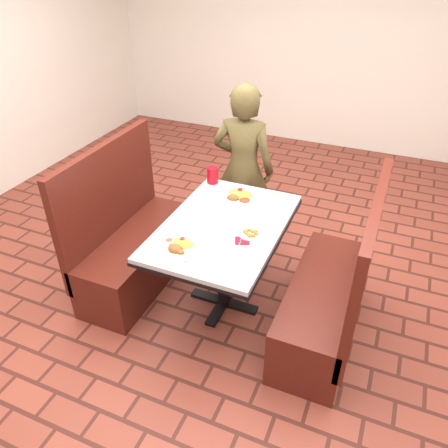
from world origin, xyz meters
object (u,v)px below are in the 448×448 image
Objects in this scene: dining_table at (224,235)px; booth_bench_right at (330,299)px; booth_bench_left at (134,246)px; red_tumbler at (213,175)px; far_dinner_plate at (240,195)px; diner_person at (243,169)px; plantain_plate at (250,233)px; near_dinner_plate at (180,245)px.

booth_bench_right is (0.80, 0.00, -0.32)m from dining_table.
red_tumbler is at bearing 48.67° from booth_bench_left.
far_dinner_plate is at bearing 155.35° from booth_bench_right.
dining_table is at bearing -85.27° from far_dinner_plate.
booth_bench_left is at bearing 50.53° from diner_person.
plantain_plate is (0.21, -0.05, 0.11)m from dining_table.
booth_bench_right reaches higher than near_dinner_plate.
far_dinner_plate is at bearing 103.32° from diner_person.
booth_bench_left is 1.60m from booth_bench_right.
booth_bench_right is 1.02m from far_dinner_plate.
red_tumbler is at bearing 152.53° from far_dinner_plate.
red_tumbler is (0.47, 0.53, 0.49)m from booth_bench_left.
booth_bench_left is at bearing 180.00° from booth_bench_right.
booth_bench_left reaches higher than plantain_plate.
diner_person is 0.37m from red_tumbler.
booth_bench_left is 0.97m from far_dinner_plate.
plantain_plate reaches higher than dining_table.
diner_person reaches higher than booth_bench_left.
booth_bench_right is at bearing 5.02° from plantain_plate.
plantain_plate is 1.20× the size of red_tumbler.
red_tumbler is (-1.13, 0.53, 0.49)m from booth_bench_right.
booth_bench_left is 0.87m from near_dinner_plate.
booth_bench_left is at bearing -153.59° from far_dinner_plate.
dining_table is 4.22× the size of far_dinner_plate.
diner_person is at bearing 67.49° from red_tumbler.
dining_table is at bearing -58.49° from red_tumbler.
red_tumbler is (-0.30, 0.15, 0.04)m from far_dinner_plate.
red_tumbler reaches higher than far_dinner_plate.
plantain_plate is at bearing -60.43° from far_dinner_plate.
booth_bench_right is 0.73m from plantain_plate.
plantain_plate is at bearing -2.91° from booth_bench_left.
far_dinner_plate is (-0.03, 0.38, 0.12)m from dining_table.
red_tumbler is (-0.18, 0.91, 0.04)m from near_dinner_plate.
far_dinner_plate is 0.50m from plantain_plate.
red_tumbler reaches higher than dining_table.
plantain_plate is (-0.58, -0.05, 0.43)m from booth_bench_right.
far_dinner_plate is (-0.83, 0.38, 0.45)m from booth_bench_right.
far_dinner_plate is (0.77, 0.38, 0.45)m from booth_bench_left.
diner_person reaches higher than booth_bench_right.
booth_bench_right is 8.94× the size of red_tumbler.
booth_bench_right reaches higher than plantain_plate.
red_tumbler is at bearing 100.96° from near_dinner_plate.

